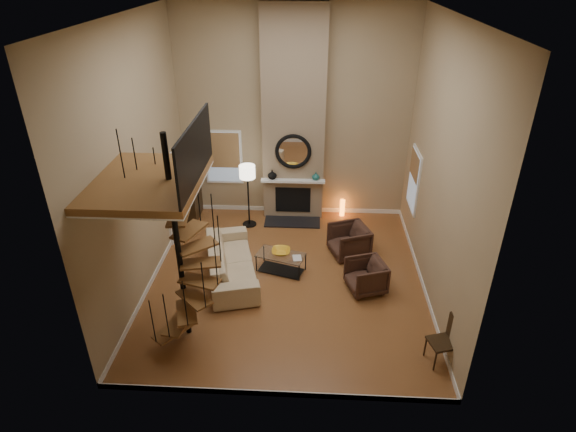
# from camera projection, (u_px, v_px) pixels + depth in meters

# --- Properties ---
(ground) EXTENTS (6.00, 6.50, 0.01)m
(ground) POSITION_uv_depth(u_px,v_px,m) (287.00, 279.00, 10.69)
(ground) COLOR #A26634
(ground) RESTS_ON ground
(back_wall) EXTENTS (6.00, 0.02, 5.50)m
(back_wall) POSITION_uv_depth(u_px,v_px,m) (294.00, 117.00, 12.21)
(back_wall) COLOR tan
(back_wall) RESTS_ON ground
(front_wall) EXTENTS (6.00, 0.02, 5.50)m
(front_wall) POSITION_uv_depth(u_px,v_px,m) (274.00, 258.00, 6.52)
(front_wall) COLOR tan
(front_wall) RESTS_ON ground
(left_wall) EXTENTS (0.02, 6.50, 5.50)m
(left_wall) POSITION_uv_depth(u_px,v_px,m) (137.00, 163.00, 9.51)
(left_wall) COLOR tan
(left_wall) RESTS_ON ground
(right_wall) EXTENTS (0.02, 6.50, 5.50)m
(right_wall) POSITION_uv_depth(u_px,v_px,m) (441.00, 169.00, 9.22)
(right_wall) COLOR tan
(right_wall) RESTS_ON ground
(ceiling) EXTENTS (6.00, 6.50, 0.01)m
(ceiling) POSITION_uv_depth(u_px,v_px,m) (287.00, 16.00, 8.04)
(ceiling) COLOR silver
(ceiling) RESTS_ON back_wall
(baseboard_back) EXTENTS (6.00, 0.02, 0.12)m
(baseboard_back) POSITION_uv_depth(u_px,v_px,m) (293.00, 209.00, 13.50)
(baseboard_back) COLOR white
(baseboard_back) RESTS_ON ground
(baseboard_front) EXTENTS (6.00, 0.02, 0.12)m
(baseboard_front) POSITION_uv_depth(u_px,v_px,m) (276.00, 394.00, 7.83)
(baseboard_front) COLOR white
(baseboard_front) RESTS_ON ground
(baseboard_left) EXTENTS (0.02, 6.50, 0.12)m
(baseboard_left) POSITION_uv_depth(u_px,v_px,m) (156.00, 273.00, 10.81)
(baseboard_left) COLOR white
(baseboard_left) RESTS_ON ground
(baseboard_right) EXTENTS (0.02, 6.50, 0.12)m
(baseboard_right) POSITION_uv_depth(u_px,v_px,m) (422.00, 281.00, 10.52)
(baseboard_right) COLOR white
(baseboard_right) RESTS_ON ground
(chimney_breast) EXTENTS (1.60, 0.38, 5.50)m
(chimney_breast) POSITION_uv_depth(u_px,v_px,m) (294.00, 119.00, 12.04)
(chimney_breast) COLOR #897359
(chimney_breast) RESTS_ON ground
(hearth) EXTENTS (1.50, 0.60, 0.04)m
(hearth) POSITION_uv_depth(u_px,v_px,m) (292.00, 222.00, 12.93)
(hearth) COLOR black
(hearth) RESTS_ON ground
(firebox) EXTENTS (0.95, 0.02, 0.72)m
(firebox) POSITION_uv_depth(u_px,v_px,m) (293.00, 200.00, 12.93)
(firebox) COLOR black
(firebox) RESTS_ON chimney_breast
(mantel) EXTENTS (1.70, 0.18, 0.06)m
(mantel) POSITION_uv_depth(u_px,v_px,m) (293.00, 181.00, 12.57)
(mantel) COLOR white
(mantel) RESTS_ON chimney_breast
(mirror_frame) EXTENTS (0.94, 0.10, 0.94)m
(mirror_frame) POSITION_uv_depth(u_px,v_px,m) (293.00, 152.00, 12.23)
(mirror_frame) COLOR black
(mirror_frame) RESTS_ON chimney_breast
(mirror_disc) EXTENTS (0.80, 0.01, 0.80)m
(mirror_disc) POSITION_uv_depth(u_px,v_px,m) (293.00, 152.00, 12.24)
(mirror_disc) COLOR white
(mirror_disc) RESTS_ON chimney_breast
(vase_left) EXTENTS (0.24, 0.24, 0.25)m
(vase_left) POSITION_uv_depth(u_px,v_px,m) (272.00, 175.00, 12.56)
(vase_left) COLOR black
(vase_left) RESTS_ON mantel
(vase_right) EXTENTS (0.20, 0.20, 0.21)m
(vase_right) POSITION_uv_depth(u_px,v_px,m) (316.00, 176.00, 12.51)
(vase_right) COLOR #195A56
(vase_right) RESTS_ON mantel
(window_back) EXTENTS (1.02, 0.06, 1.52)m
(window_back) POSITION_uv_depth(u_px,v_px,m) (223.00, 157.00, 12.82)
(window_back) COLOR white
(window_back) RESTS_ON back_wall
(window_right) EXTENTS (0.06, 1.02, 1.52)m
(window_right) POSITION_uv_depth(u_px,v_px,m) (414.00, 179.00, 11.51)
(window_right) COLOR white
(window_right) RESTS_ON right_wall
(entry_door) EXTENTS (0.10, 1.05, 2.16)m
(entry_door) POSITION_uv_depth(u_px,v_px,m) (173.00, 198.00, 11.90)
(entry_door) COLOR white
(entry_door) RESTS_ON ground
(loft) EXTENTS (1.70, 2.20, 1.09)m
(loft) POSITION_uv_depth(u_px,v_px,m) (154.00, 179.00, 7.65)
(loft) COLOR brown
(loft) RESTS_ON left_wall
(spiral_stair) EXTENTS (1.47, 1.47, 4.06)m
(spiral_stair) POSITION_uv_depth(u_px,v_px,m) (180.00, 254.00, 8.35)
(spiral_stair) COLOR black
(spiral_stair) RESTS_ON ground
(hutch) EXTENTS (0.40, 0.85, 1.91)m
(hutch) POSITION_uv_depth(u_px,v_px,m) (190.00, 185.00, 12.83)
(hutch) COLOR #301F10
(hutch) RESTS_ON ground
(sofa) EXTENTS (1.57, 2.68, 0.74)m
(sofa) POSITION_uv_depth(u_px,v_px,m) (230.00, 261.00, 10.64)
(sofa) COLOR #CBB48D
(sofa) RESTS_ON ground
(armchair_near) EXTENTS (1.10, 1.08, 0.78)m
(armchair_near) POSITION_uv_depth(u_px,v_px,m) (352.00, 241.00, 11.46)
(armchair_near) COLOR #3F261D
(armchair_near) RESTS_ON ground
(armchair_far) EXTENTS (0.96, 0.95, 0.70)m
(armchair_far) POSITION_uv_depth(u_px,v_px,m) (369.00, 276.00, 10.21)
(armchair_far) COLOR #3F261D
(armchair_far) RESTS_ON ground
(coffee_table) EXTENTS (1.19, 0.84, 0.43)m
(coffee_table) POSITION_uv_depth(u_px,v_px,m) (281.00, 261.00, 10.83)
(coffee_table) COLOR silver
(coffee_table) RESTS_ON ground
(bowl) EXTENTS (0.42, 0.42, 0.11)m
(bowl) POSITION_uv_depth(u_px,v_px,m) (281.00, 252.00, 10.77)
(bowl) COLOR yellow
(bowl) RESTS_ON coffee_table
(book) EXTENTS (0.23, 0.28, 0.02)m
(book) POSITION_uv_depth(u_px,v_px,m) (296.00, 258.00, 10.60)
(book) COLOR gray
(book) RESTS_ON coffee_table
(floor_lamp) EXTENTS (0.41, 0.41, 1.72)m
(floor_lamp) POSITION_uv_depth(u_px,v_px,m) (247.00, 177.00, 12.17)
(floor_lamp) COLOR black
(floor_lamp) RESTS_ON ground
(accent_lamp) EXTENTS (0.13, 0.13, 0.47)m
(accent_lamp) POSITION_uv_depth(u_px,v_px,m) (342.00, 208.00, 13.17)
(accent_lamp) COLOR orange
(accent_lamp) RESTS_ON ground
(side_chair) EXTENTS (0.53, 0.51, 0.93)m
(side_chair) POSITION_uv_depth(u_px,v_px,m) (447.00, 338.00, 8.30)
(side_chair) COLOR #301F10
(side_chair) RESTS_ON ground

